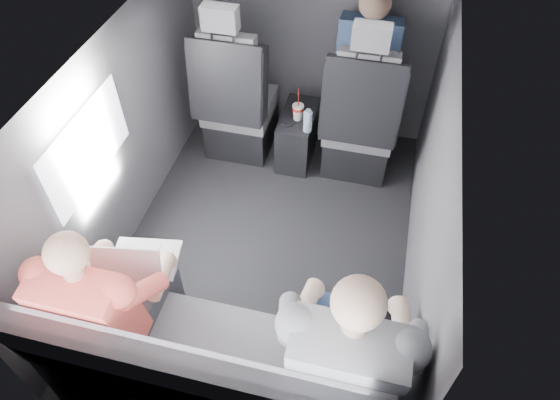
% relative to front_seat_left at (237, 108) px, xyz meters
% --- Properties ---
extents(floor, '(2.60, 2.60, 0.00)m').
position_rel_front_seat_left_xyz_m(floor, '(0.45, -0.84, -0.40)').
color(floor, black).
rests_on(floor, ground).
extents(ceiling, '(2.60, 2.60, 0.00)m').
position_rel_front_seat_left_xyz_m(ceiling, '(0.45, -0.84, 0.95)').
color(ceiling, '#B2B2AD').
rests_on(ceiling, panel_back).
extents(panel_left, '(0.02, 2.60, 1.35)m').
position_rel_front_seat_left_xyz_m(panel_left, '(-0.45, -0.84, 0.27)').
color(panel_left, '#56565B').
rests_on(panel_left, floor).
extents(panel_right, '(0.02, 2.60, 1.35)m').
position_rel_front_seat_left_xyz_m(panel_right, '(1.35, -0.84, 0.27)').
color(panel_right, '#56565B').
rests_on(panel_right, floor).
extents(panel_front, '(1.80, 0.02, 1.35)m').
position_rel_front_seat_left_xyz_m(panel_front, '(0.45, 0.46, 0.27)').
color(panel_front, '#56565B').
rests_on(panel_front, floor).
extents(panel_back, '(1.80, 0.02, 1.35)m').
position_rel_front_seat_left_xyz_m(panel_back, '(0.45, -2.14, 0.27)').
color(panel_back, '#56565B').
rests_on(panel_back, floor).
extents(side_window, '(0.02, 0.75, 0.42)m').
position_rel_front_seat_left_xyz_m(side_window, '(-0.43, -1.14, 0.50)').
color(side_window, white).
rests_on(side_window, panel_left).
extents(seatbelt, '(0.35, 0.11, 0.59)m').
position_rel_front_seat_left_xyz_m(seatbelt, '(0.90, -0.17, 0.40)').
color(seatbelt, black).
rests_on(seatbelt, front_seat_right).
extents(front_seat_left, '(0.52, 0.58, 1.26)m').
position_rel_front_seat_left_xyz_m(front_seat_left, '(0.00, 0.00, 0.00)').
color(front_seat_left, black).
rests_on(front_seat_left, floor).
extents(front_seat_right, '(0.52, 0.58, 1.26)m').
position_rel_front_seat_left_xyz_m(front_seat_right, '(0.90, 0.00, 0.00)').
color(front_seat_right, black).
rests_on(front_seat_right, floor).
extents(center_console, '(0.24, 0.48, 0.41)m').
position_rel_front_seat_left_xyz_m(center_console, '(0.45, 0.04, -0.20)').
color(center_console, black).
rests_on(center_console, floor).
extents(rear_bench, '(1.60, 0.57, 0.92)m').
position_rel_front_seat_left_xyz_m(rear_bench, '(0.45, -1.90, -0.09)').
color(rear_bench, '#56555A').
rests_on(rear_bench, floor).
extents(soda_cup, '(0.08, 0.08, 0.25)m').
position_rel_front_seat_left_xyz_m(soda_cup, '(0.46, -0.01, 0.06)').
color(soda_cup, white).
rests_on(soda_cup, center_console).
extents(water_bottle, '(0.06, 0.06, 0.18)m').
position_rel_front_seat_left_xyz_m(water_bottle, '(0.55, -0.12, 0.08)').
color(water_bottle, '#A6CEE1').
rests_on(water_bottle, center_console).
extents(laptop_white, '(0.37, 0.36, 0.25)m').
position_rel_front_seat_left_xyz_m(laptop_white, '(0.00, -1.59, 0.23)').
color(laptop_white, silver).
rests_on(laptop_white, passenger_rear_left).
extents(laptop_black, '(0.38, 0.38, 0.23)m').
position_rel_front_seat_left_xyz_m(laptop_black, '(1.10, -1.68, 0.23)').
color(laptop_black, black).
rests_on(laptop_black, passenger_rear_right).
extents(passenger_rear_left, '(0.49, 0.61, 1.20)m').
position_rel_front_seat_left_xyz_m(passenger_rear_left, '(-0.04, -1.81, 0.22)').
color(passenger_rear_left, '#38383D').
rests_on(passenger_rear_left, rear_bench).
extents(passenger_rear_right, '(0.54, 0.66, 1.29)m').
position_rel_front_seat_left_xyz_m(passenger_rear_right, '(1.06, -1.81, 0.25)').
color(passenger_rear_right, navy).
rests_on(passenger_rear_right, rear_bench).
extents(passenger_front_right, '(0.41, 0.41, 0.85)m').
position_rel_front_seat_left_xyz_m(passenger_front_right, '(0.87, 0.26, 0.35)').
color(passenger_front_right, navy).
rests_on(passenger_front_right, front_seat_right).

